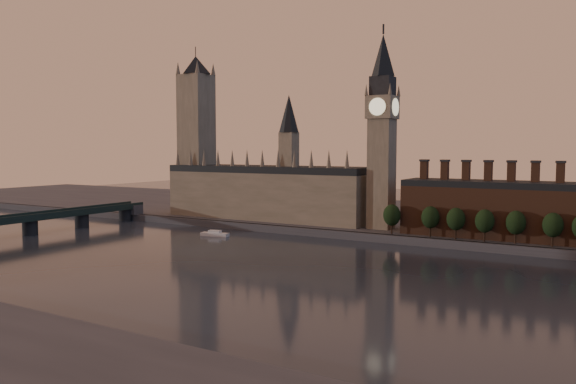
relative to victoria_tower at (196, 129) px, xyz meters
The scene contains 13 objects.
ground 176.40m from the victoria_tower, 43.78° to the right, with size 900.00×900.00×0.00m, color black.
north_bank 147.08m from the victoria_tower, 27.72° to the left, with size 900.00×182.00×4.00m.
palace_of_westminster 67.03m from the victoria_tower, ahead, with size 130.00×30.30×74.00m.
victoria_tower is the anchor object (origin of this frame).
big_ben 130.12m from the victoria_tower, ahead, with size 15.00×15.00×107.00m.
chimney_block 204.27m from the victoria_tower, ahead, with size 110.00×25.00×37.00m.
embankment_tree_0 150.70m from the victoria_tower, ahead, with size 8.60×8.60×14.88m.
embankment_tree_1 168.72m from the victoria_tower, ahead, with size 8.60×8.60×14.88m.
embankment_tree_2 180.55m from the victoria_tower, ahead, with size 8.60×8.60×14.88m.
embankment_tree_3 193.21m from the victoria_tower, ahead, with size 8.60×8.60×14.88m.
embankment_tree_4 205.75m from the victoria_tower, ahead, with size 8.60×8.60×14.88m.
embankment_tree_5 220.44m from the victoria_tower, ahead, with size 8.60×8.60×14.88m.
river_boat 94.36m from the victoria_tower, 43.28° to the right, with size 15.92×6.95×3.08m.
Camera 1 is at (118.44, -170.99, 46.53)m, focal length 35.00 mm.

